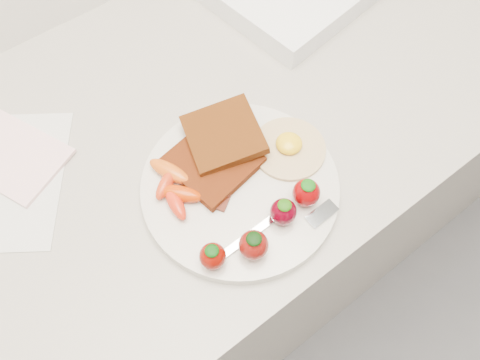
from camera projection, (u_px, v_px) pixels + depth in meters
counter at (196, 241)px, 1.09m from camera, size 2.00×0.60×0.90m
plate at (240, 187)px, 0.64m from camera, size 0.27×0.27×0.02m
toast_lower at (212, 162)px, 0.64m from camera, size 0.12×0.12×0.01m
toast_upper at (223, 135)px, 0.65m from camera, size 0.12×0.12×0.02m
fried_egg at (289, 147)px, 0.65m from camera, size 0.11×0.11×0.02m
bacon_strips at (229, 175)px, 0.63m from camera, size 0.10×0.09×0.01m
baby_carrots at (173, 187)px, 0.62m from camera, size 0.06×0.11×0.02m
strawberries at (267, 225)px, 0.58m from camera, size 0.18×0.05×0.05m
fork at (284, 224)px, 0.60m from camera, size 0.16×0.05×0.00m
paper_sheet at (4, 179)px, 0.66m from camera, size 0.26×0.28×0.00m
notepad at (10, 155)px, 0.67m from camera, size 0.16×0.18×0.01m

